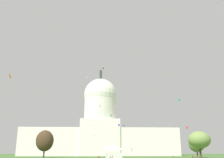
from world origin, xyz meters
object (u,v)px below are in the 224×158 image
object	(u,v)px
tree_east_far	(197,144)
kite_yellow_mid	(85,96)
person_tan_mid_right	(112,158)
kite_black_high	(103,68)
kite_white_low	(94,134)
kite_red_low	(187,127)
kite_lime_mid	(156,122)
kite_violet_low	(119,126)
person_maroon_near_tree_west	(193,158)
kite_green_mid	(111,115)
kite_pink_high	(87,78)
event_tent	(114,152)
kite_turquoise_mid	(179,100)
kite_cyan_mid	(90,125)
kite_blue_low	(124,126)
kite_magenta_mid	(115,110)
tree_east_mid	(199,140)
kite_orange_mid	(10,77)
tree_west_mid	(45,141)
kite_gold_high	(171,75)

from	to	relation	value
tree_east_far	kite_yellow_mid	bearing A→B (deg)	-173.78
person_tan_mid_right	kite_black_high	xyz separation A→B (m)	(-2.71, 46.08, 47.96)
kite_white_low	kite_red_low	world-z (taller)	kite_red_low
kite_white_low	kite_red_low	xyz separation A→B (m)	(47.97, -15.23, 2.54)
kite_lime_mid	kite_violet_low	world-z (taller)	kite_lime_mid
person_maroon_near_tree_west	kite_violet_low	distance (m)	62.17
kite_yellow_mid	kite_green_mid	size ratio (longest dim) A/B	3.46
tree_east_far	kite_red_low	size ratio (longest dim) A/B	3.26
kite_white_low	kite_pink_high	bearing A→B (deg)	98.83
event_tent	tree_east_far	bearing A→B (deg)	27.65
kite_green_mid	kite_red_low	distance (m)	39.28
kite_turquoise_mid	kite_red_low	xyz separation A→B (m)	(4.64, 4.81, -13.26)
tree_east_far	kite_cyan_mid	bearing A→B (deg)	154.49
person_maroon_near_tree_west	kite_blue_low	world-z (taller)	kite_blue_low
kite_pink_high	kite_magenta_mid	size ratio (longest dim) A/B	1.35
person_tan_mid_right	kite_blue_low	distance (m)	48.55
kite_violet_low	kite_blue_low	size ratio (longest dim) A/B	1.11
kite_red_low	kite_lime_mid	bearing A→B (deg)	-46.04
tree_east_mid	kite_cyan_mid	size ratio (longest dim) A/B	9.53
kite_cyan_mid	kite_black_high	bearing A→B (deg)	65.23
kite_pink_high	kite_orange_mid	distance (m)	90.61
tree_east_far	tree_west_mid	bearing A→B (deg)	-172.72
tree_east_far	kite_pink_high	xyz separation A→B (m)	(-60.20, 32.23, 44.87)
kite_magenta_mid	kite_blue_low	xyz separation A→B (m)	(3.31, -26.19, -12.59)
event_tent	kite_green_mid	bearing A→B (deg)	81.20
kite_turquoise_mid	kite_blue_low	world-z (taller)	kite_turquoise_mid
event_tent	kite_lime_mid	xyz separation A→B (m)	(28.30, 48.39, 17.29)
kite_black_high	kite_green_mid	xyz separation A→B (m)	(4.35, -5.11, -27.68)
tree_east_mid	kite_gold_high	bearing A→B (deg)	96.25
tree_west_mid	kite_lime_mid	size ratio (longest dim) A/B	5.00
event_tent	kite_orange_mid	bearing A→B (deg)	-158.96
kite_black_high	kite_magenta_mid	size ratio (longest dim) A/B	0.23
event_tent	kite_white_low	world-z (taller)	kite_white_low
person_tan_mid_right	kite_pink_high	bearing A→B (deg)	38.93
tree_east_mid	kite_red_low	size ratio (longest dim) A/B	3.90
kite_magenta_mid	kite_cyan_mid	distance (m)	18.59
person_maroon_near_tree_west	kite_blue_low	distance (m)	58.26
kite_yellow_mid	kite_gold_high	bearing A→B (deg)	55.96
kite_red_low	kite_violet_low	xyz separation A→B (m)	(-34.20, 10.09, 1.76)
tree_east_far	kite_pink_high	bearing A→B (deg)	151.83
kite_yellow_mid	kite_lime_mid	bearing A→B (deg)	72.21
kite_turquoise_mid	kite_black_high	bearing A→B (deg)	-68.76
tree_east_mid	kite_white_low	xyz separation A→B (m)	(-47.23, 31.98, 4.44)
tree_west_mid	kite_blue_low	size ratio (longest dim) A/B	3.71
kite_violet_low	kite_gold_high	bearing A→B (deg)	-148.40
kite_blue_low	kite_green_mid	bearing A→B (deg)	-71.48
kite_orange_mid	kite_green_mid	xyz separation A→B (m)	(36.47, 49.09, -5.88)
kite_blue_low	kite_magenta_mid	bearing A→B (deg)	173.94
kite_pink_high	kite_black_high	bearing A→B (deg)	-44.50
kite_white_low	kite_violet_low	distance (m)	15.32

